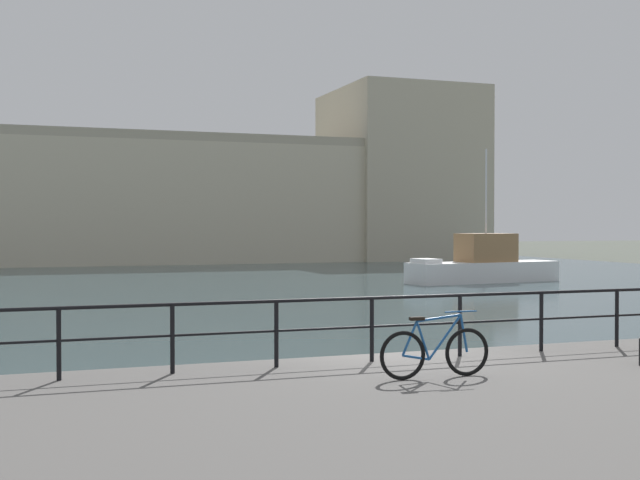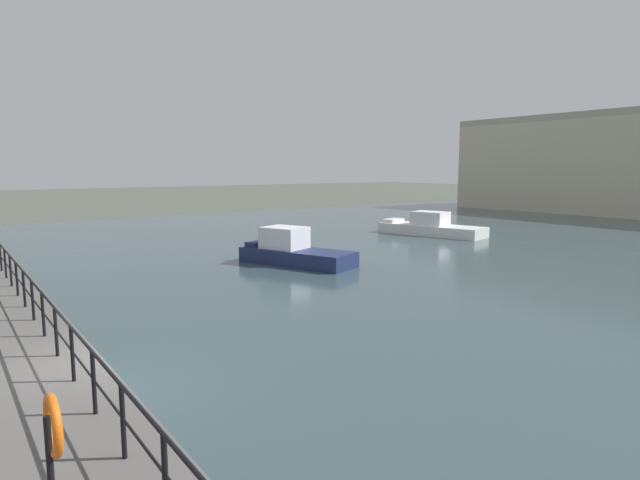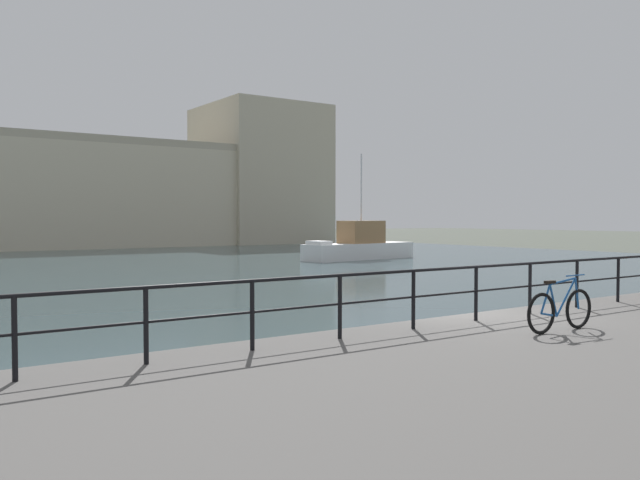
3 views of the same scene
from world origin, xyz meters
TOP-DOWN VIEW (x-y plane):
  - ground_plane at (0.00, 0.00)m, footprint 240.00×240.00m
  - moored_harbor_tender at (-10.78, 11.70)m, footprint 6.24×4.05m
  - moored_red_daysailer at (-14.85, 26.02)m, footprint 7.96×4.16m
  - quay_railing at (-1.51, -0.75)m, footprint 24.75×0.07m
  - life_ring_stand at (4.90, -1.70)m, footprint 0.75×0.16m

SIDE VIEW (x-z plane):
  - ground_plane at x=0.00m, z-range 0.00..0.00m
  - moored_red_daysailer at x=-14.85m, z-range -0.27..1.40m
  - moored_harbor_tender at x=-10.78m, z-range -0.26..1.57m
  - quay_railing at x=-1.51m, z-range 1.05..2.13m
  - life_ring_stand at x=4.90m, z-range 1.12..2.52m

